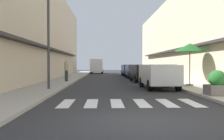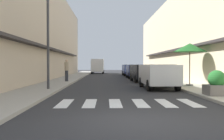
{
  "view_description": "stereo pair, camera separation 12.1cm",
  "coord_description": "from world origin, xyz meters",
  "px_view_note": "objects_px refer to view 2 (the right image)",
  "views": [
    {
      "loc": [
        -0.94,
        -6.59,
        1.46
      ],
      "look_at": [
        -0.37,
        12.62,
        1.06
      ],
      "focal_mm": 41.48,
      "sensor_mm": 36.0,
      "label": 1
    },
    {
      "loc": [
        -0.82,
        -6.59,
        1.46
      ],
      "look_at": [
        -0.37,
        12.62,
        1.06
      ],
      "focal_mm": 41.48,
      "sensor_mm": 36.0,
      "label": 2
    }
  ],
  "objects_px": {
    "parked_car_mid": "(143,71)",
    "street_lamp": "(51,24)",
    "cafe_umbrella": "(190,48)",
    "planter_corner": "(217,84)",
    "parked_car_far": "(135,70)",
    "parked_car_near": "(158,74)",
    "parked_car_distant": "(130,69)",
    "delivery_van": "(98,65)",
    "pedestrian_walking_near": "(67,70)"
  },
  "relations": [
    {
      "from": "cafe_umbrella",
      "to": "planter_corner",
      "type": "xyz_separation_m",
      "value": [
        -0.56,
        -5.39,
        -1.95
      ]
    },
    {
      "from": "delivery_van",
      "to": "street_lamp",
      "type": "xyz_separation_m",
      "value": [
        -1.69,
        -28.33,
        2.3
      ]
    },
    {
      "from": "parked_car_mid",
      "to": "parked_car_distant",
      "type": "distance_m",
      "value": 12.14
    },
    {
      "from": "delivery_van",
      "to": "parked_car_far",
      "type": "bearing_deg",
      "value": -73.62
    },
    {
      "from": "parked_car_distant",
      "to": "street_lamp",
      "type": "xyz_separation_m",
      "value": [
        -6.18,
        -19.47,
        2.79
      ]
    },
    {
      "from": "parked_car_far",
      "to": "street_lamp",
      "type": "xyz_separation_m",
      "value": [
        -6.18,
        -13.06,
        2.79
      ]
    },
    {
      "from": "street_lamp",
      "to": "cafe_umbrella",
      "type": "xyz_separation_m",
      "value": [
        8.47,
        2.23,
        -1.15
      ]
    },
    {
      "from": "parked_car_distant",
      "to": "cafe_umbrella",
      "type": "distance_m",
      "value": 17.47
    },
    {
      "from": "pedestrian_walking_near",
      "to": "delivery_van",
      "type": "bearing_deg",
      "value": 157.73
    },
    {
      "from": "parked_car_far",
      "to": "parked_car_distant",
      "type": "xyz_separation_m",
      "value": [
        -0.0,
        6.4,
        -0.0
      ]
    },
    {
      "from": "parked_car_distant",
      "to": "delivery_van",
      "type": "bearing_deg",
      "value": 116.84
    },
    {
      "from": "parked_car_mid",
      "to": "delivery_van",
      "type": "height_order",
      "value": "delivery_van"
    },
    {
      "from": "cafe_umbrella",
      "to": "planter_corner",
      "type": "distance_m",
      "value": 5.76
    },
    {
      "from": "street_lamp",
      "to": "pedestrian_walking_near",
      "type": "height_order",
      "value": "street_lamp"
    },
    {
      "from": "parked_car_near",
      "to": "delivery_van",
      "type": "height_order",
      "value": "delivery_van"
    },
    {
      "from": "parked_car_near",
      "to": "parked_car_far",
      "type": "relative_size",
      "value": 0.94
    },
    {
      "from": "parked_car_mid",
      "to": "parked_car_distant",
      "type": "relative_size",
      "value": 0.92
    },
    {
      "from": "delivery_van",
      "to": "planter_corner",
      "type": "bearing_deg",
      "value": -78.82
    },
    {
      "from": "planter_corner",
      "to": "street_lamp",
      "type": "bearing_deg",
      "value": 158.19
    },
    {
      "from": "parked_car_distant",
      "to": "delivery_van",
      "type": "xyz_separation_m",
      "value": [
        -4.49,
        8.87,
        0.48
      ]
    },
    {
      "from": "planter_corner",
      "to": "cafe_umbrella",
      "type": "bearing_deg",
      "value": 84.11
    },
    {
      "from": "planter_corner",
      "to": "pedestrian_walking_near",
      "type": "xyz_separation_m",
      "value": [
        -8.06,
        9.65,
        0.46
      ]
    },
    {
      "from": "parked_car_distant",
      "to": "cafe_umbrella",
      "type": "relative_size",
      "value": 1.62
    },
    {
      "from": "pedestrian_walking_near",
      "to": "cafe_umbrella",
      "type": "bearing_deg",
      "value": 46.24
    },
    {
      "from": "street_lamp",
      "to": "delivery_van",
      "type": "bearing_deg",
      "value": 86.59
    },
    {
      "from": "parked_car_near",
      "to": "parked_car_distant",
      "type": "distance_m",
      "value": 18.4
    },
    {
      "from": "parked_car_near",
      "to": "cafe_umbrella",
      "type": "relative_size",
      "value": 1.56
    },
    {
      "from": "street_lamp",
      "to": "cafe_umbrella",
      "type": "distance_m",
      "value": 8.84
    },
    {
      "from": "parked_car_mid",
      "to": "parked_car_distant",
      "type": "bearing_deg",
      "value": 90.0
    },
    {
      "from": "parked_car_far",
      "to": "parked_car_distant",
      "type": "relative_size",
      "value": 1.02
    },
    {
      "from": "parked_car_mid",
      "to": "pedestrian_walking_near",
      "type": "bearing_deg",
      "value": -172.34
    },
    {
      "from": "parked_car_far",
      "to": "planter_corner",
      "type": "relative_size",
      "value": 4.08
    },
    {
      "from": "street_lamp",
      "to": "parked_car_far",
      "type": "bearing_deg",
      "value": 64.68
    },
    {
      "from": "parked_car_far",
      "to": "delivery_van",
      "type": "height_order",
      "value": "delivery_van"
    },
    {
      "from": "parked_car_far",
      "to": "parked_car_near",
      "type": "bearing_deg",
      "value": -90.0
    },
    {
      "from": "parked_car_mid",
      "to": "delivery_van",
      "type": "distance_m",
      "value": 21.48
    },
    {
      "from": "parked_car_far",
      "to": "cafe_umbrella",
      "type": "height_order",
      "value": "cafe_umbrella"
    },
    {
      "from": "parked_car_far",
      "to": "planter_corner",
      "type": "height_order",
      "value": "parked_car_far"
    },
    {
      "from": "parked_car_distant",
      "to": "pedestrian_walking_near",
      "type": "height_order",
      "value": "pedestrian_walking_near"
    },
    {
      "from": "parked_car_far",
      "to": "cafe_umbrella",
      "type": "bearing_deg",
      "value": -78.05
    },
    {
      "from": "delivery_van",
      "to": "parked_car_mid",
      "type": "bearing_deg",
      "value": -77.94
    },
    {
      "from": "parked_car_near",
      "to": "delivery_van",
      "type": "distance_m",
      "value": 27.64
    },
    {
      "from": "parked_car_mid",
      "to": "parked_car_near",
      "type": "bearing_deg",
      "value": -90.0
    },
    {
      "from": "street_lamp",
      "to": "planter_corner",
      "type": "height_order",
      "value": "street_lamp"
    },
    {
      "from": "parked_car_far",
      "to": "street_lamp",
      "type": "relative_size",
      "value": 0.76
    },
    {
      "from": "street_lamp",
      "to": "planter_corner",
      "type": "relative_size",
      "value": 5.4
    },
    {
      "from": "cafe_umbrella",
      "to": "parked_car_far",
      "type": "bearing_deg",
      "value": 101.95
    },
    {
      "from": "parked_car_near",
      "to": "pedestrian_walking_near",
      "type": "relative_size",
      "value": 2.38
    },
    {
      "from": "parked_car_mid",
      "to": "street_lamp",
      "type": "distance_m",
      "value": 9.98
    },
    {
      "from": "delivery_van",
      "to": "cafe_umbrella",
      "type": "bearing_deg",
      "value": -75.44
    }
  ]
}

